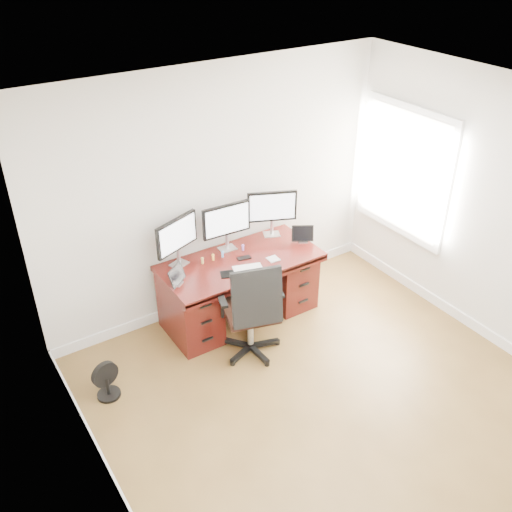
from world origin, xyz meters
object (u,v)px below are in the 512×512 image
office_chair (252,325)px  keyboard (248,268)px  desk (239,286)px  monitor_center (227,221)px  floor_fan (107,381)px

office_chair → keyboard: size_ratio=3.69×
desk → monitor_center: 0.72m
floor_fan → keyboard: bearing=-7.0°
floor_fan → monitor_center: bearing=7.6°
office_chair → floor_fan: size_ratio=2.92×
desk → office_chair: size_ratio=1.54×
office_chair → desk: bearing=85.8°
monitor_center → keyboard: bearing=-91.1°
keyboard → floor_fan: bearing=-156.4°
floor_fan → monitor_center: 2.00m
office_chair → floor_fan: bearing=-172.4°
desk → office_chair: 0.65m
floor_fan → keyboard: (1.64, 0.16, 0.57)m
monitor_center → desk: bearing=-87.4°
floor_fan → keyboard: 1.75m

